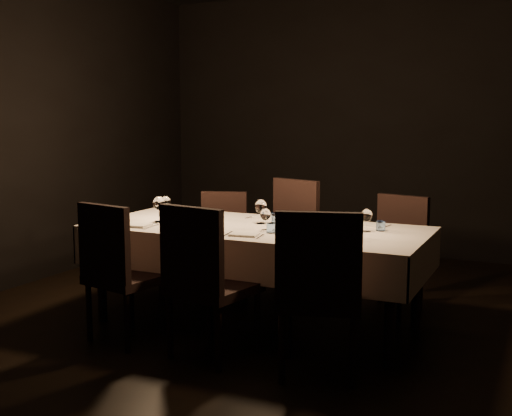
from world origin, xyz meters
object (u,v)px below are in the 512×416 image
at_px(chair_near_left, 118,267).
at_px(chair_far_center, 286,234).
at_px(chair_near_center, 205,276).
at_px(dining_table, 256,236).
at_px(chair_far_left, 222,235).
at_px(chair_near_right, 319,287).
at_px(chair_far_right, 396,247).

relative_size(chair_near_left, chair_far_center, 0.96).
bearing_deg(chair_near_center, chair_near_left, 8.29).
bearing_deg(chair_near_left, dining_table, -121.25).
distance_m(chair_near_left, chair_far_left, 1.60).
xyz_separation_m(chair_near_right, chair_far_center, (-0.86, 1.56, -0.00)).
xyz_separation_m(dining_table, chair_far_left, (-0.74, 0.84, -0.19)).
height_order(chair_near_left, chair_near_right, chair_near_right).
relative_size(chair_near_center, chair_far_right, 1.09).
relative_size(dining_table, chair_far_left, 2.84).
bearing_deg(chair_far_left, chair_far_center, -20.76).
distance_m(dining_table, chair_near_center, 0.79).
bearing_deg(chair_far_left, chair_near_center, -82.93).
bearing_deg(dining_table, chair_far_left, 131.15).
bearing_deg(chair_near_center, chair_far_right, -106.74).
bearing_deg(chair_near_center, chair_far_center, -75.88).
bearing_deg(dining_table, chair_near_right, -44.49).
distance_m(chair_near_center, chair_far_left, 1.79).
bearing_deg(chair_far_right, dining_table, -120.46).
xyz_separation_m(chair_near_left, chair_far_center, (0.61, 1.56, 0.02)).
bearing_deg(chair_far_right, chair_far_center, -162.29).
relative_size(chair_near_center, chair_far_center, 0.99).
bearing_deg(chair_far_center, chair_near_left, -92.51).
relative_size(dining_table, chair_near_center, 2.46).
bearing_deg(chair_near_center, chair_far_left, -54.69).
height_order(chair_near_left, chair_near_center, chair_near_center).
bearing_deg(chair_far_center, chair_far_right, 22.11).
distance_m(chair_near_center, chair_far_center, 1.59).
bearing_deg(chair_near_right, dining_table, -61.03).
xyz_separation_m(chair_far_left, chair_far_center, (0.65, -0.04, 0.07)).
bearing_deg(chair_far_center, chair_near_center, -67.71).
distance_m(chair_near_left, chair_near_center, 0.71).
relative_size(chair_near_right, chair_far_right, 1.11).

